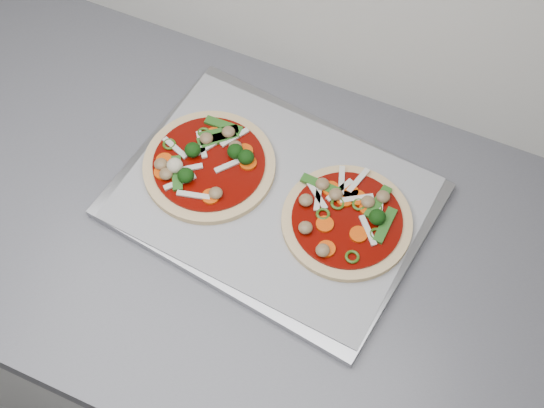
% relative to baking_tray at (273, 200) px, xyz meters
% --- Properties ---
extents(baking_tray, '(0.47, 0.37, 0.01)m').
position_rel_baking_tray_xyz_m(baking_tray, '(0.00, 0.00, 0.00)').
color(baking_tray, gray).
rests_on(baking_tray, countertop).
extents(parchment, '(0.43, 0.33, 0.00)m').
position_rel_baking_tray_xyz_m(parchment, '(0.00, 0.00, 0.01)').
color(parchment, '#9A9A9F').
rests_on(parchment, baking_tray).
extents(pizza_left, '(0.25, 0.25, 0.03)m').
position_rel_baking_tray_xyz_m(pizza_left, '(-0.11, 0.01, 0.02)').
color(pizza_left, '#E4B97D').
rests_on(pizza_left, parchment).
extents(pizza_right, '(0.19, 0.19, 0.03)m').
position_rel_baking_tray_xyz_m(pizza_right, '(0.11, 0.01, 0.02)').
color(pizza_right, '#E4B97D').
rests_on(pizza_right, parchment).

